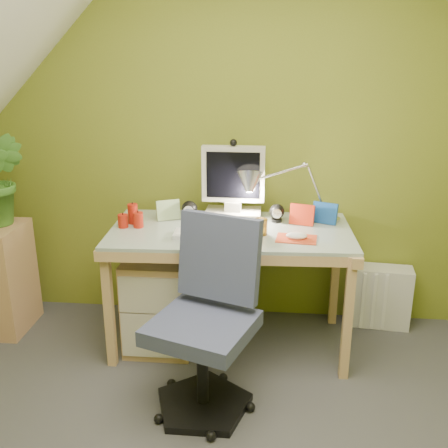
# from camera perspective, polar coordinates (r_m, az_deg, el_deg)

# --- Properties ---
(wall_back) EXTENTS (3.20, 0.01, 2.40)m
(wall_back) POSITION_cam_1_polar(r_m,az_deg,el_deg) (3.39, 0.97, 8.87)
(wall_back) COLOR olive
(wall_back) RESTS_ON floor
(desk) EXTENTS (1.44, 0.76, 0.76)m
(desk) POSITION_cam_1_polar(r_m,az_deg,el_deg) (3.24, 0.71, -6.90)
(desk) COLOR tan
(desk) RESTS_ON floor
(monitor) EXTENTS (0.41, 0.24, 0.56)m
(monitor) POSITION_cam_1_polar(r_m,az_deg,el_deg) (3.18, 1.02, 5.31)
(monitor) COLOR beige
(monitor) RESTS_ON desk
(speaker_left) EXTENTS (0.11, 0.11, 0.12)m
(speaker_left) POSITION_cam_1_polar(r_m,az_deg,el_deg) (3.25, -3.77, 1.51)
(speaker_left) COLOR black
(speaker_left) RESTS_ON desk
(speaker_right) EXTENTS (0.11, 0.11, 0.11)m
(speaker_right) POSITION_cam_1_polar(r_m,az_deg,el_deg) (3.22, 5.77, 1.18)
(speaker_right) COLOR black
(speaker_right) RESTS_ON desk
(keyboard) EXTENTS (0.46, 0.15, 0.02)m
(keyboard) POSITION_cam_1_polar(r_m,az_deg,el_deg) (2.96, -1.03, -1.16)
(keyboard) COLOR silver
(keyboard) RESTS_ON desk
(mousepad) EXTENTS (0.24, 0.18, 0.01)m
(mousepad) POSITION_cam_1_polar(r_m,az_deg,el_deg) (2.95, 7.88, -1.60)
(mousepad) COLOR #CA401F
(mousepad) RESTS_ON desk
(mouse) EXTENTS (0.13, 0.09, 0.04)m
(mouse) POSITION_cam_1_polar(r_m,az_deg,el_deg) (2.95, 7.90, -1.28)
(mouse) COLOR white
(mouse) RESTS_ON mousepad
(amber_tumbler) EXTENTS (0.09, 0.09, 0.09)m
(amber_tumbler) POSITION_cam_1_polar(r_m,az_deg,el_deg) (2.99, 4.05, -0.29)
(amber_tumbler) COLOR #8C6014
(amber_tumbler) RESTS_ON desk
(candle_cluster) EXTENTS (0.17, 0.15, 0.12)m
(candle_cluster) POSITION_cam_1_polar(r_m,az_deg,el_deg) (3.18, -10.07, 0.89)
(candle_cluster) COLOR #B41F0F
(candle_cluster) RESTS_ON desk
(photo_frame_red) EXTENTS (0.15, 0.06, 0.13)m
(photo_frame_red) POSITION_cam_1_polar(r_m,az_deg,el_deg) (3.18, 8.48, 1.01)
(photo_frame_red) COLOR red
(photo_frame_red) RESTS_ON desk
(photo_frame_blue) EXTENTS (0.15, 0.08, 0.13)m
(photo_frame_blue) POSITION_cam_1_polar(r_m,az_deg,el_deg) (3.23, 10.93, 1.18)
(photo_frame_blue) COLOR #164899
(photo_frame_blue) RESTS_ON desk
(photo_frame_green) EXTENTS (0.14, 0.08, 0.12)m
(photo_frame_green) POSITION_cam_1_polar(r_m,az_deg,el_deg) (3.26, -6.09, 1.52)
(photo_frame_green) COLOR #9DBB81
(photo_frame_green) RESTS_ON desk
(desk_lamp) EXTENTS (0.53, 0.29, 0.54)m
(desk_lamp) POSITION_cam_1_polar(r_m,az_deg,el_deg) (3.19, 9.15, 4.90)
(desk_lamp) COLOR silver
(desk_lamp) RESTS_ON desk
(side_ledge) EXTENTS (0.26, 0.41, 0.71)m
(side_ledge) POSITION_cam_1_polar(r_m,az_deg,el_deg) (3.70, -22.72, -5.48)
(side_ledge) COLOR tan
(side_ledge) RESTS_ON floor
(task_chair) EXTENTS (0.68, 0.68, 0.97)m
(task_chair) POSITION_cam_1_polar(r_m,az_deg,el_deg) (2.62, -2.43, -10.92)
(task_chair) COLOR #3F4668
(task_chair) RESTS_ON floor
(radiator) EXTENTS (0.43, 0.20, 0.41)m
(radiator) POSITION_cam_1_polar(r_m,az_deg,el_deg) (3.66, 16.43, -7.54)
(radiator) COLOR silver
(radiator) RESTS_ON floor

